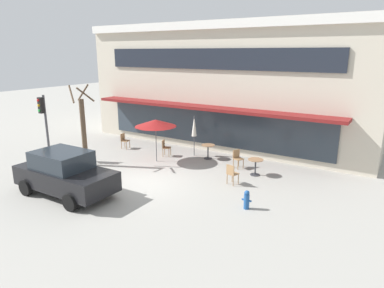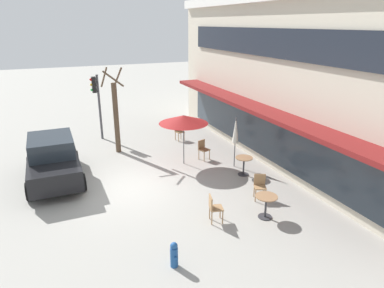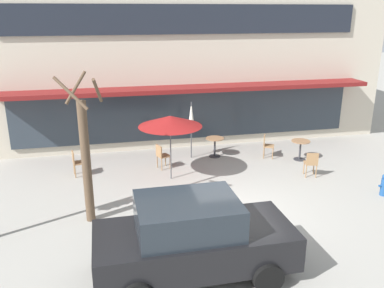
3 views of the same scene
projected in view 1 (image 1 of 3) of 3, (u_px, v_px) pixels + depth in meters
ground_plane at (141, 183)px, 14.84m from camera, size 80.00×80.00×0.00m
building_facade at (240, 83)px, 22.06m from camera, size 17.28×9.10×7.12m
cafe_table_near_wall at (255, 164)px, 15.62m from camera, size 0.70×0.70×0.76m
cafe_table_streetside at (208, 149)px, 18.05m from camera, size 0.70×0.70×0.76m
patio_umbrella_green_folded at (156, 123)px, 17.22m from camera, size 2.10×2.10×2.20m
patio_umbrella_cream_folded at (194, 126)px, 18.30m from camera, size 0.28×0.28×2.20m
cafe_chair_0 at (232, 173)px, 14.50m from camera, size 0.49×0.49×0.89m
cafe_chair_1 at (165, 147)px, 18.52m from camera, size 0.51×0.51×0.89m
cafe_chair_2 at (124, 140)px, 19.99m from camera, size 0.46×0.46×0.89m
cafe_chair_3 at (237, 157)px, 16.63m from camera, size 0.53×0.53×0.89m
parked_sedan at (65, 173)px, 13.41m from camera, size 4.21×2.04×1.76m
street_tree at (83, 129)px, 16.68m from camera, size 1.15×1.04×4.00m
traffic_light_pole at (44, 117)px, 17.34m from camera, size 0.26×0.44×3.40m
fire_hydrant at (247, 200)px, 12.27m from camera, size 0.36×0.20×0.71m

